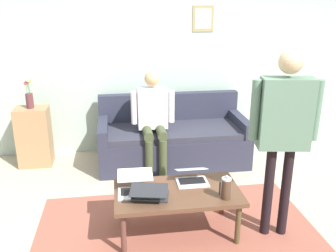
# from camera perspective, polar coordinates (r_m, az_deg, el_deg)

# --- Properties ---
(ground_plane) EXTENTS (7.68, 7.68, 0.00)m
(ground_plane) POSITION_cam_1_polar(r_m,az_deg,el_deg) (3.66, 2.19, -16.06)
(ground_plane) COLOR #BCA990
(area_rug) EXTENTS (2.68, 1.80, 0.01)m
(area_rug) POSITION_cam_1_polar(r_m,az_deg,el_deg) (3.58, 1.69, -16.96)
(area_rug) COLOR #985141
(area_rug) RESTS_ON ground_plane
(back_wall) EXTENTS (7.04, 0.11, 2.70)m
(back_wall) POSITION_cam_1_polar(r_m,az_deg,el_deg) (5.23, -2.01, 10.68)
(back_wall) COLOR #AEC2B4
(back_wall) RESTS_ON ground_plane
(couch) EXTENTS (1.96, 0.88, 0.88)m
(couch) POSITION_cam_1_polar(r_m,az_deg,el_deg) (4.99, 0.68, -2.15)
(couch) COLOR #2C2D3E
(couch) RESTS_ON ground_plane
(coffee_table) EXTENTS (1.16, 0.64, 0.44)m
(coffee_table) POSITION_cam_1_polar(r_m,az_deg,el_deg) (3.45, 1.46, -10.69)
(coffee_table) COLOR brown
(coffee_table) RESTS_ON ground_plane
(laptop_left) EXTENTS (0.30, 0.28, 0.15)m
(laptop_left) POSITION_cam_1_polar(r_m,az_deg,el_deg) (3.57, 3.73, -8.01)
(laptop_left) COLOR silver
(laptop_left) RESTS_ON coffee_table
(laptop_center) EXTENTS (0.38, 0.36, 0.13)m
(laptop_center) POSITION_cam_1_polar(r_m,az_deg,el_deg) (3.28, -2.85, -10.49)
(laptop_center) COLOR #28282D
(laptop_center) RESTS_ON coffee_table
(laptop_right) EXTENTS (0.33, 0.37, 0.14)m
(laptop_right) POSITION_cam_1_polar(r_m,az_deg,el_deg) (3.41, -5.06, -9.34)
(laptop_right) COLOR silver
(laptop_right) RESTS_ON coffee_table
(french_press) EXTENTS (0.11, 0.09, 0.23)m
(french_press) POSITION_cam_1_polar(r_m,az_deg,el_deg) (3.29, 9.02, -9.53)
(french_press) COLOR #4C3323
(french_press) RESTS_ON coffee_table
(side_shelf) EXTENTS (0.42, 0.32, 0.79)m
(side_shelf) POSITION_cam_1_polar(r_m,az_deg,el_deg) (5.16, -20.11, -1.57)
(side_shelf) COLOR #A37850
(side_shelf) RESTS_ON ground_plane
(flower_vase) EXTENTS (0.10, 0.10, 0.39)m
(flower_vase) POSITION_cam_1_polar(r_m,az_deg,el_deg) (5.01, -20.80, 4.28)
(flower_vase) COLOR brown
(flower_vase) RESTS_ON side_shelf
(person_standing) EXTENTS (0.60, 0.26, 1.73)m
(person_standing) POSITION_cam_1_polar(r_m,az_deg,el_deg) (3.30, 17.65, 0.50)
(person_standing) COLOR black
(person_standing) RESTS_ON ground_plane
(person_seated) EXTENTS (0.55, 0.51, 1.28)m
(person_seated) POSITION_cam_1_polar(r_m,az_deg,el_deg) (4.60, -2.32, 1.57)
(person_seated) COLOR #3F472C
(person_seated) RESTS_ON ground_plane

